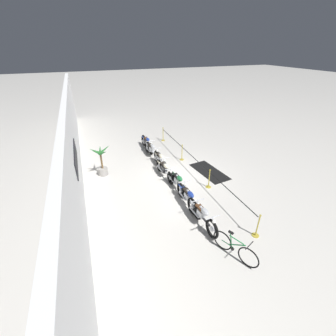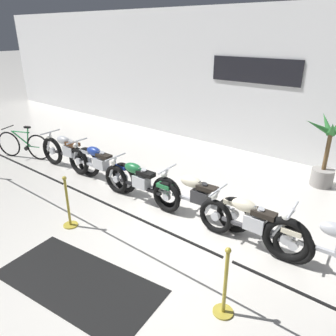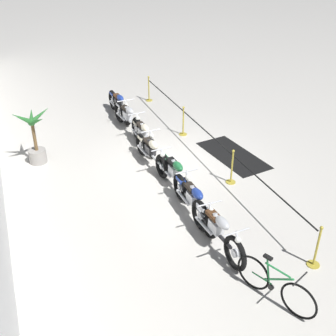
% 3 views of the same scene
% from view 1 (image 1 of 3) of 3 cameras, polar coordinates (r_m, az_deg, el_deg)
% --- Properties ---
extents(ground_plane, '(120.00, 120.00, 0.00)m').
position_cam_1_polar(ground_plane, '(12.78, 2.24, -1.85)').
color(ground_plane, silver).
extents(back_wall, '(28.00, 0.29, 4.20)m').
position_cam_1_polar(back_wall, '(11.01, -22.91, 2.77)').
color(back_wall, white).
rests_on(back_wall, ground).
extents(motorcycle_silver_0, '(2.25, 0.62, 0.97)m').
position_cam_1_polar(motorcycle_silver_0, '(9.35, 8.58, -11.80)').
color(motorcycle_silver_0, black).
rests_on(motorcycle_silver_0, ground).
extents(motorcycle_blue_1, '(2.42, 0.62, 0.95)m').
position_cam_1_polar(motorcycle_blue_1, '(10.22, 5.24, -7.64)').
color(motorcycle_blue_1, black).
rests_on(motorcycle_blue_1, ground).
extents(motorcycle_green_2, '(2.14, 0.62, 0.92)m').
position_cam_1_polar(motorcycle_green_2, '(11.33, 2.54, -3.55)').
color(motorcycle_green_2, black).
rests_on(motorcycle_green_2, ground).
extents(motorcycle_cream_3, '(2.26, 0.62, 0.93)m').
position_cam_1_polar(motorcycle_cream_3, '(12.38, -0.85, -0.47)').
color(motorcycle_cream_3, black).
rests_on(motorcycle_cream_3, ground).
extents(motorcycle_cream_4, '(2.11, 0.62, 0.92)m').
position_cam_1_polar(motorcycle_cream_4, '(13.46, -1.95, 2.08)').
color(motorcycle_cream_4, black).
rests_on(motorcycle_cream_4, ground).
extents(motorcycle_silver_5, '(2.48, 0.62, 0.98)m').
position_cam_1_polar(motorcycle_silver_5, '(14.65, -4.09, 4.48)').
color(motorcycle_silver_5, black).
rests_on(motorcycle_silver_5, ground).
extents(motorcycle_blue_6, '(2.42, 0.62, 0.97)m').
position_cam_1_polar(motorcycle_blue_6, '(15.81, -5.32, 6.30)').
color(motorcycle_blue_6, black).
rests_on(motorcycle_blue_6, ground).
extents(bicycle, '(1.67, 0.76, 0.99)m').
position_cam_1_polar(bicycle, '(8.50, 16.59, -18.90)').
color(bicycle, black).
rests_on(bicycle, ground).
extents(potted_palm_left_of_row, '(1.19, 1.16, 1.78)m').
position_cam_1_polar(potted_palm_left_of_row, '(12.99, -16.45, 1.23)').
color(potted_palm_left_of_row, gray).
rests_on(potted_palm_left_of_row, ground).
extents(stanchion_far_left, '(10.62, 0.28, 1.05)m').
position_cam_1_polar(stanchion_far_left, '(11.71, 9.96, -1.21)').
color(stanchion_far_left, gold).
rests_on(stanchion_far_left, ground).
extents(stanchion_mid_left, '(0.28, 0.28, 1.05)m').
position_cam_1_polar(stanchion_mid_left, '(11.75, 10.34, -3.33)').
color(stanchion_mid_left, gold).
rests_on(stanchion_mid_left, ground).
extents(stanchion_mid_right, '(0.28, 0.28, 1.05)m').
position_cam_1_polar(stanchion_mid_right, '(14.36, 3.55, 3.40)').
color(stanchion_mid_right, gold).
rests_on(stanchion_mid_right, ground).
extents(stanchion_far_right, '(0.28, 0.28, 1.05)m').
position_cam_1_polar(stanchion_far_right, '(17.36, -1.26, 8.11)').
color(stanchion_far_right, gold).
rests_on(stanchion_far_right, ground).
extents(floor_banner, '(2.71, 1.50, 0.01)m').
position_cam_1_polar(floor_banner, '(13.35, 10.42, -0.89)').
color(floor_banner, black).
rests_on(floor_banner, ground).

